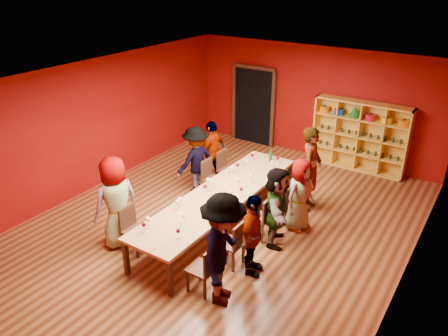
{
  "coord_description": "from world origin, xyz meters",
  "views": [
    {
      "loc": [
        4.26,
        -6.32,
        4.89
      ],
      "look_at": [
        -0.13,
        0.32,
        1.15
      ],
      "focal_mm": 35.0,
      "sensor_mm": 36.0,
      "label": 1
    }
  ],
  "objects": [
    {
      "name": "room_shell",
      "position": [
        0.0,
        0.0,
        1.5
      ],
      "size": [
        7.1,
        9.1,
        3.04
      ],
      "color": "#582E17",
      "rests_on": "ground"
    },
    {
      "name": "tasting_table",
      "position": [
        0.0,
        0.0,
        0.7
      ],
      "size": [
        1.1,
        4.5,
        0.75
      ],
      "color": "#A67445",
      "rests_on": "ground"
    },
    {
      "name": "doorway",
      "position": [
        -1.8,
        4.43,
        1.12
      ],
      "size": [
        1.4,
        0.17,
        2.3
      ],
      "color": "black",
      "rests_on": "ground"
    },
    {
      "name": "shelving_unit",
      "position": [
        1.4,
        4.32,
        0.98
      ],
      "size": [
        2.4,
        0.4,
        1.8
      ],
      "color": "gold",
      "rests_on": "ground"
    },
    {
      "name": "chair_person_left_0",
      "position": [
        -0.91,
        -1.57,
        0.5
      ],
      "size": [
        0.42,
        0.42,
        0.89
      ],
      "color": "#311910",
      "rests_on": "ground"
    },
    {
      "name": "person_left_0",
      "position": [
        -1.28,
        -1.57,
        0.9
      ],
      "size": [
        0.68,
        0.97,
        1.79
      ],
      "primitive_type": "imported",
      "rotation": [
        0.0,
        0.0,
        -1.82
      ],
      "color": "#141838",
      "rests_on": "ground"
    },
    {
      "name": "chair_person_left_3",
      "position": [
        -0.91,
        0.95,
        0.5
      ],
      "size": [
        0.42,
        0.42,
        0.89
      ],
      "color": "#311910",
      "rests_on": "ground"
    },
    {
      "name": "person_left_3",
      "position": [
        -1.33,
        0.95,
        0.8
      ],
      "size": [
        0.67,
        1.1,
        1.6
      ],
      "primitive_type": "imported",
      "rotation": [
        0.0,
        0.0,
        -1.82
      ],
      "color": "pink",
      "rests_on": "ground"
    },
    {
      "name": "chair_person_left_4",
      "position": [
        -0.91,
        1.56,
        0.5
      ],
      "size": [
        0.42,
        0.42,
        0.89
      ],
      "color": "#311910",
      "rests_on": "ground"
    },
    {
      "name": "person_left_4",
      "position": [
        -1.28,
        1.56,
        0.78
      ],
      "size": [
        0.47,
        0.94,
        1.57
      ],
      "primitive_type": "imported",
      "rotation": [
        0.0,
        0.0,
        -1.63
      ],
      "color": "#577FB3",
      "rests_on": "ground"
    },
    {
      "name": "chair_person_right_0",
      "position": [
        0.91,
        -1.78,
        0.5
      ],
      "size": [
        0.42,
        0.42,
        0.89
      ],
      "color": "#311910",
      "rests_on": "ground"
    },
    {
      "name": "person_right_0",
      "position": [
        1.24,
        -1.78,
        0.95
      ],
      "size": [
        0.91,
        1.33,
        1.9
      ],
      "primitive_type": "imported",
      "rotation": [
        0.0,
        0.0,
        1.93
      ],
      "color": "silver",
      "rests_on": "ground"
    },
    {
      "name": "chair_person_right_1",
      "position": [
        0.91,
        -0.94,
        0.5
      ],
      "size": [
        0.42,
        0.42,
        0.89
      ],
      "color": "#311910",
      "rests_on": "ground"
    },
    {
      "name": "person_right_1",
      "position": [
        1.27,
        -0.94,
        0.76
      ],
      "size": [
        0.59,
        0.95,
        1.51
      ],
      "primitive_type": "imported",
      "rotation": [
        0.0,
        0.0,
        1.8
      ],
      "color": "#D48F8E",
      "rests_on": "ground"
    },
    {
      "name": "chair_person_right_2",
      "position": [
        0.91,
        0.09,
        0.5
      ],
      "size": [
        0.42,
        0.42,
        0.89
      ],
      "color": "#311910",
      "rests_on": "ground"
    },
    {
      "name": "person_right_2",
      "position": [
        1.19,
        0.09,
        0.79
      ],
      "size": [
        0.94,
        1.52,
        1.58
      ],
      "primitive_type": "imported",
      "rotation": [
        0.0,
        0.0,
        1.96
      ],
      "color": "#5477AE",
      "rests_on": "ground"
    },
    {
      "name": "chair_person_right_3",
      "position": [
        0.91,
        0.82,
        0.5
      ],
      "size": [
        0.42,
        0.42,
        0.89
      ],
      "color": "#311910",
      "rests_on": "ground"
    },
    {
      "name": "person_right_3",
      "position": [
        1.33,
        0.82,
        0.75
      ],
      "size": [
        0.56,
        0.81,
        1.5
      ],
      "primitive_type": "imported",
      "rotation": [
        0.0,
        0.0,
        1.34
      ],
      "color": "#BD7E8A",
      "rests_on": "ground"
    },
    {
      "name": "chair_person_right_4",
      "position": [
        0.91,
        1.68,
        0.5
      ],
      "size": [
        0.42,
        0.42,
        0.89
      ],
      "color": "#311910",
      "rests_on": "ground"
    },
    {
      "name": "person_right_4",
      "position": [
        1.18,
        1.68,
        0.93
      ],
      "size": [
        0.61,
        0.76,
        1.87
      ],
      "primitive_type": "imported",
      "rotation": [
        0.0,
        0.0,
        1.75
      ],
      "color": "#5474AD",
      "rests_on": "ground"
    },
    {
      "name": "wine_glass_0",
      "position": [
        -0.3,
        1.79,
        0.88
      ],
      "size": [
        0.07,
        0.07,
        0.18
      ],
      "color": "silver",
      "rests_on": "tasting_table"
    },
    {
      "name": "wine_glass_1",
      "position": [
        -0.33,
        -0.94,
        0.89
      ],
      "size": [
        0.08,
        0.08,
        0.2
      ],
      "color": "silver",
      "rests_on": "tasting_table"
    },
    {
      "name": "wine_glass_2",
      "position": [
        0.31,
        -0.92,
        0.88
      ],
      "size": [
        0.07,
        0.07,
        0.18
      ],
      "color": "silver",
      "rests_on": "tasting_table"
    },
    {
      "name": "wine_glass_3",
      "position": [
        0.27,
        -1.67,
        0.88
      ],
      "size": [
        0.07,
        0.07,
        0.18
      ],
      "color": "silver",
      "rests_on": "tasting_table"
    },
    {
      "name": "wine_glass_4",
      "position": [
        -0.29,
        1.73,
        0.88
      ],
      "size": [
        0.07,
        0.07,
        0.18
      ],
      "color": "silver",
      "rests_on": "tasting_table"
    },
    {
      "name": "wine_glass_5",
      "position": [
        0.29,
        -0.73,
        0.91
      ],
      "size": [
        0.09,
        0.09,
        0.22
      ],
      "color": "silver",
      "rests_on": "tasting_table"
    },
    {
      "name": "wine_glass_6",
      "position": [
        -0.32,
        -1.85,
        0.89
      ],
      "size": [
        0.08,
        0.08,
        0.19
      ],
      "color": "silver",
      "rests_on": "tasting_table"
    },
    {
      "name": "wine_glass_7",
      "position": [
        -0.0,
        -0.37,
        0.89
      ],
      "size": [
        0.08,
        0.08,
        0.19
      ],
      "color": "silver",
      "rests_on": "tasting_table"
    },
    {
      "name": "wine_glass_8",
      "position": [
        -0.27,
        1.07,
        0.89
      ],
      "size": [
        0.08,
        0.08,
        0.19
      ],
      "color": "silver",
      "rests_on": "tasting_table"
    },
    {
      "name": "wine_glass_9",
      "position": [
        -0.2,
        1.35,
        0.9
      ],
      "size": [
        0.08,
        0.08,
        0.2
      ],
      "color": "silver",
      "rests_on": "tasting_table"
    },
    {
      "name": "wine_glass_10",
      "position": [
        -0.35,
        0.07,
        0.91
      ],
      "size": [
        0.09,
        0.09,
        0.22
      ],
      "color": "silver",
      "rests_on": "tasting_table"
    },
    {
      "name": "wine_glass_11",
      "position": [
        0.05,
        -1.25,
        0.89
      ],
      "size": [
        0.07,
        0.07,
        0.19
      ],
      "color": "silver",
      "rests_on": "tasting_table"
    },
    {
      "name": "wine_glass_12",
      "position": [
        0.27,
        0.71,
        0.9
      ],
      "size": [
        0.08,
        0.08,
        0.21
      ],
      "color": "silver",
      "rests_on": "tasting_table"
    },
    {
      "name": "wine_glass_13",
      "position": [
        0.37,
        0.17,
        0.88
      ],
      "size": [
        0.07,
        0.07,
        0.18
      ],
      "color": "silver",
      "rests_on": "tasting_table"
    },
    {
      "name": "wine_glass_14",
      "position": [
        0.29,
        1.87,
        0.9
      ],
      "size": [
        0.08,
        0.08,
        0.2
      ],
      "color": "silver",
      "rests_on": "tasting_table"
    },
    {
      "name": "wine_glass_15",
      "position": [
        -0.33,
        -0.86,
        0.91
      ],
      "size": [
        0.09,
        0.09,
        0.22
      ],
      "color": "silver",
      "rests_on": "tasting_table"
    },
    {
      "name": "wine_glass_16",
      "position": [
        0.13,
        0.42,
        0.91
      ],
      "size": [
        0.09,
        0.09,
        0.22
      ],
      "color": "silver",
      "rests_on": "tasting_table"
    },
    {
      "name": "wine_glass_17",
      "position": [
        -0.36,
        -1.71,
        0.91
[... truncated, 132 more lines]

